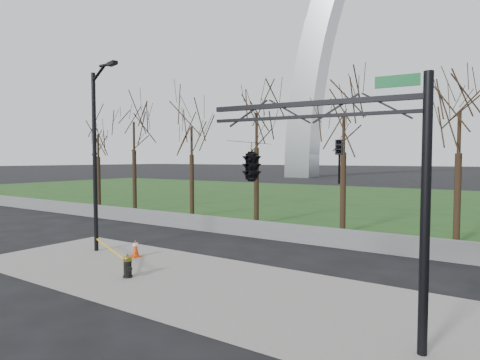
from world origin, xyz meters
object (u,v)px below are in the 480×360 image
Objects in this scene: street_light at (97,148)px; traffic_signal_mast at (280,162)px; fire_hydrant at (128,267)px; traffic_cone at (135,248)px.

street_light is 10.77m from traffic_signal_mast.
fire_hydrant reaches higher than traffic_cone.
street_light is at bearing -173.82° from traffic_cone.
traffic_signal_mast reaches higher than fire_hydrant.
fire_hydrant is 0.14× the size of traffic_signal_mast.
traffic_cone is 0.09× the size of street_light.
traffic_signal_mast is (6.27, -0.66, 3.67)m from fire_hydrant.
traffic_cone is 9.51m from traffic_signal_mast.
fire_hydrant is 7.29m from traffic_signal_mast.
street_light is at bearing 179.32° from fire_hydrant.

